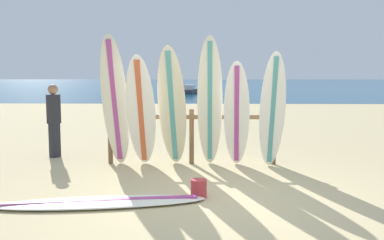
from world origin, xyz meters
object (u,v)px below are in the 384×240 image
Objects in this scene: surfboard_rack at (192,128)px; sand_bucket at (199,188)px; surfboard_leaning_center_left at (172,108)px; surfboard_leaning_center_right at (237,115)px; surfboard_leaning_far_left at (115,102)px; surfboard_leaning_left at (141,112)px; surfboard_lying_on_sand at (100,202)px; small_boat_offshore at (189,90)px; surfboard_leaning_right at (272,111)px; surfboard_leaning_center at (210,103)px; beachgoer_standing at (54,117)px.

sand_bucket is (0.15, -2.18, -0.57)m from surfboard_rack.
surfboard_leaning_center_left is 1.13× the size of surfboard_leaning_center_right.
surfboard_leaning_left is (0.50, -0.17, -0.18)m from surfboard_leaning_far_left.
surfboard_lying_on_sand is 11.32× the size of sand_bucket.
surfboard_leaning_center_right is 0.60× the size of small_boat_offshore.
surfboard_rack is 1.56× the size of surfboard_leaning_left.
surfboard_leaning_right is 3.53m from surfboard_lying_on_sand.
surfboard_leaning_center is 0.84× the size of surfboard_lying_on_sand.
surfboard_leaning_far_left reaches higher than beachgoer_standing.
surfboard_leaning_center_left is 2.69m from beachgoer_standing.
surfboard_leaning_center_left is 2.13m from sand_bucket.
surfboard_rack is at bearing -88.17° from small_boat_offshore.
surfboard_leaning_right is at bearing -13.13° from beachgoer_standing.
beachgoer_standing is at bearing 164.79° from surfboard_leaning_center.
surfboard_leaning_center is at bearing 175.41° from surfboard_leaning_center_right.
surfboard_rack is at bearing 140.11° from surfboard_leaning_center.
surfboard_leaning_center is 1.13m from surfboard_leaning_right.
surfboard_leaning_center is (0.69, 0.07, 0.09)m from surfboard_leaning_center_left.
surfboard_leaning_right is at bearing 0.20° from surfboard_leaning_left.
sand_bucket is at bearing -58.81° from surfboard_leaning_left.
sand_bucket is (-0.19, -1.89, -1.07)m from surfboard_leaning_center.
surfboard_leaning_far_left is 0.75× the size of small_boat_offshore.
surfboard_leaning_right is at bearing -16.15° from surfboard_rack.
beachgoer_standing is (-1.70, 3.15, 0.79)m from surfboard_lying_on_sand.
surfboard_leaning_right is (2.86, -0.16, -0.16)m from surfboard_leaning_far_left.
surfboard_leaning_center_right reaches higher than surfboard_lying_on_sand.
surfboard_leaning_center_left is at bearing 177.74° from surfboard_leaning_right.
surfboard_leaning_center is at bearing -39.89° from surfboard_rack.
beachgoer_standing is at bearing 149.62° from surfboard_leaning_far_left.
surfboard_leaning_right is (1.80, -0.07, -0.05)m from surfboard_leaning_center_left.
surfboard_leaning_center_right is at bearing -21.36° from surfboard_rack.
surfboard_rack is 1.52m from surfboard_leaning_far_left.
surfboard_leaning_left is 0.64× the size of small_boat_offshore.
surfboard_leaning_right is 2.38m from sand_bucket.
surfboard_leaning_center_left is at bearing 70.04° from surfboard_lying_on_sand.
small_boat_offshore is (-0.52, 27.43, -0.86)m from surfboard_leaning_center_left.
surfboard_leaning_left is at bearing -27.48° from beachgoer_standing.
surfboard_leaning_far_left is (-1.41, -0.26, 0.52)m from surfboard_rack.
beachgoer_standing is (-2.51, 0.93, -0.28)m from surfboard_leaning_center_left.
surfboard_rack is 12.75× the size of sand_bucket.
surfboard_leaning_center_left is at bearing -134.58° from surfboard_rack.
small_boat_offshore is (-1.70, 27.40, -0.72)m from surfboard_leaning_center_right.
surfboard_leaning_center_left reaches higher than sand_bucket.
surfboard_leaning_center_left is 1.05× the size of surfboard_leaning_right.
surfboard_leaning_left reaches higher than beachgoer_standing.
surfboard_leaning_left is 2.37m from surfboard_lying_on_sand.
surfboard_lying_on_sand is at bearing -163.50° from sand_bucket.
surfboard_leaning_right reaches higher than sand_bucket.
surfboard_lying_on_sand is (-1.98, -2.24, -0.95)m from surfboard_leaning_center_right.
surfboard_leaning_center is 1.13× the size of surfboard_leaning_right.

